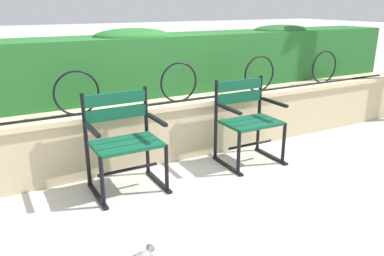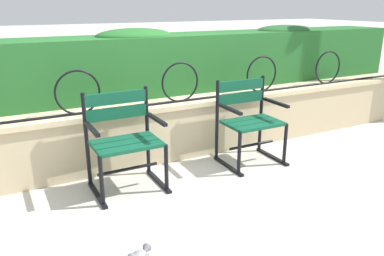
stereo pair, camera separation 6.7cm
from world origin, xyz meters
name	(u,v)px [view 2 (the right image)]	position (x,y,z in m)	size (l,w,h in m)	color
ground_plane	(197,188)	(0.00, 0.00, 0.00)	(60.00, 60.00, 0.00)	#BCB7AD
stone_wall	(161,130)	(0.00, 0.82, 0.31)	(7.34, 0.41, 0.62)	#C6B289
iron_arch_fence	(137,90)	(-0.27, 0.74, 0.80)	(6.80, 0.02, 0.42)	black
hedge_row	(138,63)	(-0.04, 1.32, 0.97)	(7.19, 0.64, 0.76)	#236028
park_chair_left	(124,138)	(-0.56, 0.34, 0.47)	(0.63, 0.53, 0.88)	#0F4C33
park_chair_right	(249,119)	(0.79, 0.34, 0.46)	(0.61, 0.52, 0.86)	#0F4C33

